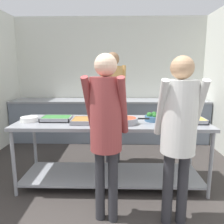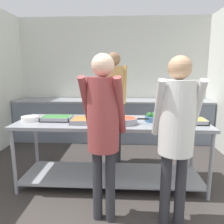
# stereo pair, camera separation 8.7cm
# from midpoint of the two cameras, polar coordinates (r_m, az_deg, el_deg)

# --- Properties ---
(wall_rear) EXTENTS (4.27, 0.06, 2.65)m
(wall_rear) POSITION_cam_midpoint_polar(r_m,az_deg,el_deg) (5.00, 0.70, 8.77)
(wall_rear) COLOR silver
(wall_rear) RESTS_ON ground_plane
(back_counter) EXTENTS (4.11, 0.65, 0.88)m
(back_counter) POSITION_cam_midpoint_polar(r_m,az_deg,el_deg) (4.74, 0.49, -2.09)
(back_counter) COLOR slate
(back_counter) RESTS_ON ground_plane
(serving_counter) EXTENTS (2.42, 0.78, 0.86)m
(serving_counter) POSITION_cam_midpoint_polar(r_m,az_deg,el_deg) (2.90, 0.76, -7.72)
(serving_counter) COLOR gray
(serving_counter) RESTS_ON ground_plane
(plate_stack) EXTENTS (0.22, 0.22, 0.06)m
(plate_stack) POSITION_cam_midpoint_polar(r_m,az_deg,el_deg) (3.00, -19.87, -1.65)
(plate_stack) COLOR white
(plate_stack) RESTS_ON serving_counter
(serving_tray_greens) EXTENTS (0.38, 0.26, 0.05)m
(serving_tray_greens) POSITION_cam_midpoint_polar(r_m,az_deg,el_deg) (2.94, -13.37, -1.65)
(serving_tray_greens) COLOR gray
(serving_tray_greens) RESTS_ON serving_counter
(serving_tray_vegetables) EXTENTS (0.41, 0.32, 0.05)m
(serving_tray_vegetables) POSITION_cam_midpoint_polar(r_m,az_deg,el_deg) (2.74, -5.29, -2.27)
(serving_tray_vegetables) COLOR gray
(serving_tray_vegetables) RESTS_ON serving_counter
(sauce_pan) EXTENTS (0.43, 0.29, 0.08)m
(sauce_pan) POSITION_cam_midpoint_polar(r_m,az_deg,el_deg) (2.67, 4.41, -2.25)
(sauce_pan) COLOR gray
(sauce_pan) RESTS_ON serving_counter
(broccoli_bowl) EXTENTS (0.24, 0.24, 0.12)m
(broccoli_bowl) POSITION_cam_midpoint_polar(r_m,az_deg,el_deg) (2.86, 11.74, -1.53)
(broccoli_bowl) COLOR #3D668C
(broccoli_bowl) RESTS_ON serving_counter
(serving_tray_roast) EXTENTS (0.47, 0.27, 0.05)m
(serving_tray_roast) POSITION_cam_midpoint_polar(r_m,az_deg,el_deg) (2.87, 19.71, -2.27)
(serving_tray_roast) COLOR gray
(serving_tray_roast) RESTS_ON serving_counter
(guest_serving_left) EXTENTS (0.45, 0.38, 1.66)m
(guest_serving_left) POSITION_cam_midpoint_polar(r_m,az_deg,el_deg) (2.06, -1.10, -2.25)
(guest_serving_left) COLOR #2D2D33
(guest_serving_left) RESTS_ON ground_plane
(guest_serving_right) EXTENTS (0.42, 0.32, 1.64)m
(guest_serving_right) POSITION_cam_midpoint_polar(r_m,az_deg,el_deg) (2.10, 17.66, -3.12)
(guest_serving_right) COLOR #2D2D33
(guest_serving_right) RESTS_ON ground_plane
(cook_behind_counter) EXTENTS (0.43, 0.37, 1.78)m
(cook_behind_counter) POSITION_cam_midpoint_polar(r_m,az_deg,el_deg) (3.46, 1.16, 4.44)
(cook_behind_counter) COLOR #2D2D33
(cook_behind_counter) RESTS_ON ground_plane
(water_bottle) EXTENTS (0.07, 0.07, 0.28)m
(water_bottle) POSITION_cam_midpoint_polar(r_m,az_deg,el_deg) (4.75, -5.65, 4.83)
(water_bottle) COLOR brown
(water_bottle) RESTS_ON back_counter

